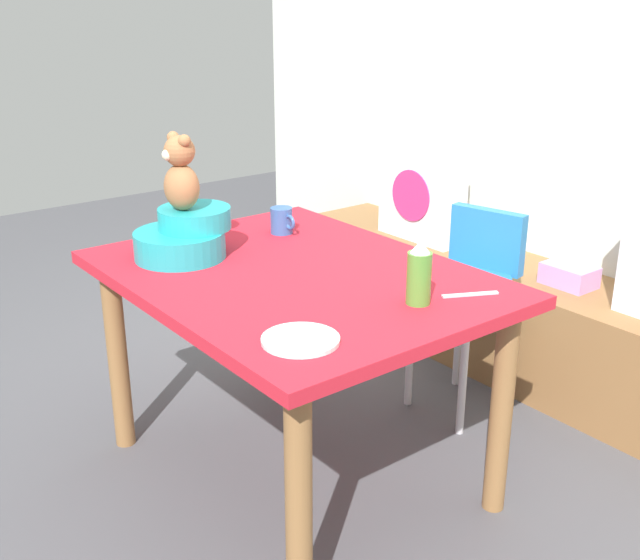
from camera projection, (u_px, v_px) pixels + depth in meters
ground_plane at (297, 472)px, 2.70m from camera, size 8.00×8.00×0.00m
back_wall at (596, 62)px, 3.11m from camera, size 4.40×0.10×2.60m
window_bench at (528, 324)px, 3.33m from camera, size 2.60×0.44×0.46m
pillow_floral_left at (422, 193)px, 3.64m from camera, size 0.44×0.15×0.44m
book_stack at (569, 275)px, 3.11m from camera, size 0.20×0.14×0.09m
dining_table at (295, 302)px, 2.48m from camera, size 1.26×0.96×0.74m
highchair at (467, 284)px, 2.96m from camera, size 0.39×0.50×0.79m
infant_seat_teal at (185, 236)px, 2.56m from camera, size 0.30×0.33×0.16m
teddy_bear at (181, 174)px, 2.49m from camera, size 0.13×0.12×0.25m
ketchup_bottle at (419, 274)px, 2.17m from camera, size 0.07×0.07×0.18m
coffee_mug at (282, 221)px, 2.82m from camera, size 0.12×0.08×0.09m
dinner_plate_near at (301, 340)px, 1.95m from camera, size 0.20×0.20×0.01m
table_fork at (470, 294)px, 2.25m from camera, size 0.09×0.16×0.01m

